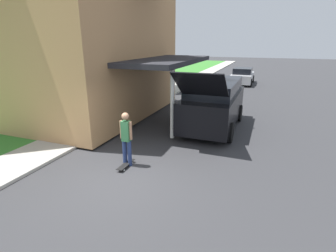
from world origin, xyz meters
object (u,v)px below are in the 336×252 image
Objects in this scene: lawn_tree_near at (70,13)px; car_down_street at (242,76)px; suv_parked at (214,103)px; lawn_tree_far at (149,9)px; skateboarder at (126,137)px; skateboard at (126,165)px.

lawn_tree_near reaches higher than car_down_street.
suv_parked is 1.37× the size of car_down_street.
lawn_tree_far is 4.57× the size of skateboarder.
lawn_tree_far is at bearing 94.57° from lawn_tree_near.
skateboarder is at bearing -94.95° from car_down_street.
skateboarder is at bearing -110.19° from suv_parked.
lawn_tree_near is at bearing 144.03° from skateboarder.
car_down_street is 4.92× the size of skateboard.
car_down_street is (6.51, 5.65, -5.30)m from lawn_tree_far.
skateboarder is (-1.72, -4.69, -0.18)m from suv_parked.
car_down_street is 2.39× the size of skateboarder.
suv_parked is 5.23m from skateboard.
skateboarder is at bearing -35.97° from lawn_tree_near.
lawn_tree_far is (-0.76, 9.50, 1.16)m from lawn_tree_near.
car_down_street is (5.75, 15.15, -4.13)m from lawn_tree_near.
lawn_tree_near reaches higher than skateboard.
lawn_tree_far is 10.12m from car_down_street.
skateboarder is (-1.57, -18.18, 0.26)m from car_down_street.
skateboarder is at bearing 96.07° from skateboard.
skateboarder reaches higher than car_down_street.
suv_parked is 13.50m from car_down_street.
skateboarder reaches higher than skateboard.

